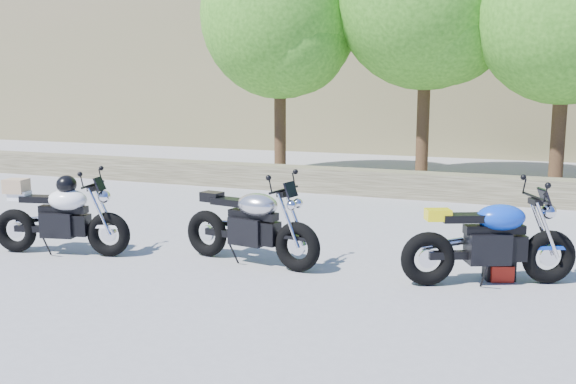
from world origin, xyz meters
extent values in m
plane|color=gray|center=(0.00, 0.00, 0.00)|extent=(90.00, 90.00, 0.00)
cube|color=brown|center=(0.00, 5.50, 0.25)|extent=(22.00, 0.55, 0.50)
cylinder|color=#382314|center=(-2.50, 7.20, 1.51)|extent=(0.28, 0.28, 3.02)
sphere|color=#2D6F18|center=(-2.50, 7.20, 3.78)|extent=(3.67, 3.67, 3.67)
sphere|color=#2D6F18|center=(-2.00, 6.90, 3.13)|extent=(2.38, 2.38, 2.38)
cylinder|color=#382314|center=(0.80, 7.60, 1.68)|extent=(0.28, 0.28, 3.36)
sphere|color=#2D6F18|center=(1.30, 7.30, 3.48)|extent=(2.64, 2.64, 2.64)
cylinder|color=#382314|center=(3.60, 7.00, 1.46)|extent=(0.28, 0.28, 2.91)
sphere|color=#2D6F18|center=(3.60, 7.00, 3.64)|extent=(3.54, 3.54, 3.54)
torus|color=black|center=(0.75, -0.08, 0.30)|extent=(0.61, 0.24, 0.60)
torus|color=black|center=(-0.57, 0.14, 0.30)|extent=(0.61, 0.24, 0.60)
cylinder|color=silver|center=(0.75, -0.08, 0.30)|extent=(0.21, 0.07, 0.21)
cylinder|color=silver|center=(-0.57, 0.14, 0.30)|extent=(0.21, 0.07, 0.21)
cube|color=black|center=(0.07, 0.04, 0.41)|extent=(0.49, 0.35, 0.34)
cube|color=black|center=(0.14, 0.02, 0.62)|extent=(0.67, 0.25, 0.09)
ellipsoid|color=silver|center=(0.20, 0.01, 0.75)|extent=(0.59, 0.44, 0.28)
cube|color=black|center=(-0.20, 0.08, 0.75)|extent=(0.49, 0.28, 0.08)
cube|color=black|center=(-0.48, 0.13, 0.78)|extent=(0.29, 0.23, 0.12)
cylinder|color=black|center=(0.57, -0.05, 0.96)|extent=(0.13, 0.61, 0.03)
sphere|color=silver|center=(0.71, -0.07, 0.80)|extent=(0.17, 0.17, 0.17)
torus|color=black|center=(-1.73, -0.34, 0.29)|extent=(0.59, 0.27, 0.58)
torus|color=black|center=(-3.00, -0.62, 0.29)|extent=(0.59, 0.27, 0.58)
cylinder|color=silver|center=(-1.73, -0.34, 0.29)|extent=(0.20, 0.08, 0.20)
cylinder|color=silver|center=(-3.00, -0.62, 0.29)|extent=(0.20, 0.08, 0.20)
cube|color=black|center=(-2.38, -0.48, 0.40)|extent=(0.48, 0.36, 0.32)
cube|color=black|center=(-2.32, -0.47, 0.59)|extent=(0.65, 0.28, 0.09)
ellipsoid|color=white|center=(-2.26, -0.46, 0.72)|extent=(0.58, 0.45, 0.27)
cube|color=black|center=(-2.65, -0.54, 0.72)|extent=(0.48, 0.29, 0.08)
cube|color=white|center=(-2.91, -0.60, 0.76)|extent=(0.29, 0.23, 0.12)
cylinder|color=black|center=(-1.91, -0.38, 0.93)|extent=(0.16, 0.59, 0.03)
sphere|color=silver|center=(-1.77, -0.35, 0.77)|extent=(0.16, 0.16, 0.16)
ellipsoid|color=black|center=(-2.26, -0.46, 0.92)|extent=(0.30, 0.31, 0.24)
cube|color=tan|center=(-2.95, -0.61, 0.88)|extent=(0.31, 0.29, 0.18)
torus|color=black|center=(3.49, 0.53, 0.30)|extent=(0.61, 0.39, 0.60)
torus|color=black|center=(2.26, -0.04, 0.30)|extent=(0.61, 0.39, 0.60)
cylinder|color=silver|center=(3.49, 0.53, 0.30)|extent=(0.20, 0.12, 0.21)
cylinder|color=silver|center=(2.26, -0.04, 0.30)|extent=(0.20, 0.12, 0.21)
cube|color=black|center=(2.86, 0.24, 0.41)|extent=(0.53, 0.45, 0.34)
cube|color=black|center=(2.92, 0.27, 0.62)|extent=(0.66, 0.42, 0.09)
ellipsoid|color=#0C39C2|center=(2.98, 0.29, 0.75)|extent=(0.64, 0.56, 0.29)
cube|color=black|center=(2.60, 0.12, 0.75)|extent=(0.51, 0.39, 0.08)
cube|color=yellow|center=(2.35, 0.00, 0.79)|extent=(0.32, 0.28, 0.12)
cylinder|color=black|center=(3.32, 0.45, 0.97)|extent=(0.29, 0.57, 0.03)
sphere|color=silver|center=(3.45, 0.52, 0.81)|extent=(0.17, 0.17, 0.17)
cube|color=black|center=(2.98, 0.49, 0.22)|extent=(0.38, 0.33, 0.43)
cube|color=maroon|center=(3.02, 0.36, 0.10)|extent=(0.25, 0.13, 0.18)
camera|label=1|loc=(3.38, -6.89, 2.16)|focal=40.00mm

